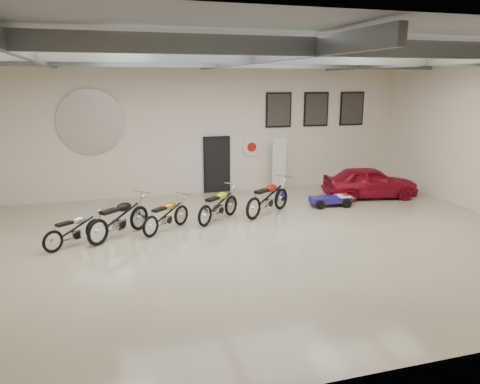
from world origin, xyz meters
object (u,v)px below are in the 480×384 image
object	(u,v)px
vintage_car	(370,182)
motorcycle_gold	(166,214)
motorcycle_yellow	(218,204)
motorcycle_silver	(74,229)
motorcycle_black	(119,217)
go_kart	(334,197)
motorcycle_red	(268,197)
banner_stand	(279,165)

from	to	relation	value
vintage_car	motorcycle_gold	bearing A→B (deg)	113.54
motorcycle_gold	motorcycle_yellow	world-z (taller)	motorcycle_yellow
motorcycle_silver	motorcycle_black	xyz separation A→B (m)	(1.15, 0.37, 0.11)
motorcycle_gold	motorcycle_yellow	distance (m)	1.76
go_kart	vintage_car	world-z (taller)	vintage_car
motorcycle_silver	motorcycle_yellow	size ratio (longest dim) A/B	0.88
motorcycle_silver	go_kart	xyz separation A→B (m)	(8.37, 1.68, -0.15)
motorcycle_silver	vintage_car	xyz separation A→B (m)	(10.19, 2.39, 0.12)
motorcycle_silver	motorcycle_red	xyz separation A→B (m)	(5.82, 1.36, 0.11)
motorcycle_red	vintage_car	bearing A→B (deg)	-21.81
motorcycle_silver	motorcycle_gold	distance (m)	2.53
banner_stand	go_kart	world-z (taller)	banner_stand
motorcycle_yellow	motorcycle_red	size ratio (longest dim) A/B	0.91
motorcycle_black	vintage_car	xyz separation A→B (m)	(9.04, 2.02, 0.01)
motorcycle_black	motorcycle_yellow	size ratio (longest dim) A/B	1.09
banner_stand	motorcycle_black	distance (m)	7.47
motorcycle_yellow	motorcycle_red	xyz separation A→B (m)	(1.69, 0.23, 0.05)
banner_stand	motorcycle_gold	bearing A→B (deg)	-139.25
banner_stand	motorcycle_red	bearing A→B (deg)	-114.51
motorcycle_yellow	vintage_car	distance (m)	6.19
motorcycle_red	motorcycle_black	bearing A→B (deg)	156.79
go_kart	vintage_car	xyz separation A→B (m)	(1.82, 0.71, 0.27)
motorcycle_gold	vintage_car	world-z (taller)	vintage_car
motorcycle_red	vintage_car	xyz separation A→B (m)	(4.37, 1.03, 0.01)
banner_stand	motorcycle_yellow	size ratio (longest dim) A/B	1.00
banner_stand	motorcycle_gold	distance (m)	6.30
motorcycle_gold	motorcycle_red	distance (m)	3.45
banner_stand	go_kart	bearing A→B (deg)	-68.00
motorcycle_black	motorcycle_yellow	world-z (taller)	motorcycle_black
motorcycle_silver	motorcycle_yellow	bearing A→B (deg)	-21.40
banner_stand	vintage_car	bearing A→B (deg)	-33.64
motorcycle_gold	vintage_car	distance (m)	7.94
go_kart	banner_stand	bearing A→B (deg)	114.64
motorcycle_yellow	banner_stand	bearing A→B (deg)	4.17
motorcycle_gold	go_kart	size ratio (longest dim) A/B	1.11
banner_stand	go_kart	distance (m)	3.00
vintage_car	motorcycle_red	bearing A→B (deg)	113.58
motorcycle_silver	motorcycle_red	size ratio (longest dim) A/B	0.80
motorcycle_gold	motorcycle_yellow	bearing A→B (deg)	-22.61
motorcycle_black	motorcycle_red	world-z (taller)	motorcycle_red
motorcycle_black	motorcycle_gold	xyz separation A→B (m)	(1.31, 0.20, -0.08)
motorcycle_yellow	vintage_car	xyz separation A→B (m)	(6.06, 1.27, 0.06)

